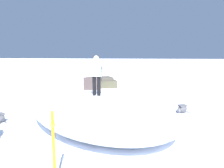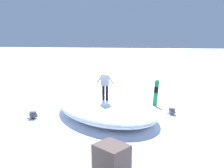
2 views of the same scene
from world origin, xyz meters
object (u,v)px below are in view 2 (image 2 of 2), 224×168
Objects in this scene: snowboarder_standing at (105,83)px; trail_marker_pole at (118,87)px; snowboard_primary_upright at (156,92)px; backpack_near at (172,111)px; backpack_far at (33,115)px.

snowboarder_standing is 1.07× the size of trail_marker_pole.
snowboard_primary_upright is 2.10m from backpack_near.
snowboard_primary_upright reaches higher than backpack_far.
backpack_far is at bearing -120.43° from trail_marker_pole.
snowboard_primary_upright reaches higher than trail_marker_pole.
backpack_near is (1.01, -1.73, -0.63)m from snowboard_primary_upright.
snowboard_primary_upright is 2.46× the size of backpack_far.
trail_marker_pole is at bearing 140.51° from backpack_near.
snowboarder_standing is 2.81× the size of backpack_near.
backpack_far is at bearing -144.84° from snowboard_primary_upright.
snowboarder_standing is at bearing -86.38° from trail_marker_pole.
backpack_far is (-6.99, -2.48, 0.01)m from backpack_near.
trail_marker_pole is at bearing 93.62° from snowboarder_standing.
snowboard_primary_upright is 7.34m from backpack_far.
snowboard_primary_upright is 1.06× the size of trail_marker_pole.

